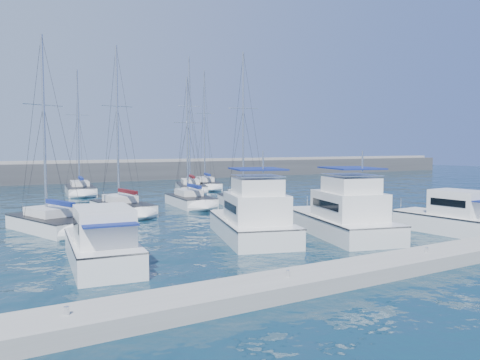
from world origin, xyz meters
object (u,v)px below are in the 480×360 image
motor_yacht_port_outer (102,245)px  sailboat_back_b (191,187)px  sailboat_back_c (206,185)px  motor_yacht_port_inner (253,220)px  motor_yacht_stbd_inner (343,217)px  sailboat_back_a (80,190)px  sailboat_mid_c (190,201)px  sailboat_mid_b (122,207)px  motor_yacht_stbd_outer (450,218)px  sailboat_mid_d (246,203)px  sailboat_mid_a (52,223)px

motor_yacht_port_outer → sailboat_back_b: size_ratio=0.44×
sailboat_back_c → motor_yacht_port_inner: bearing=-94.5°
motor_yacht_port_outer → motor_yacht_stbd_inner: bearing=6.2°
motor_yacht_port_outer → motor_yacht_port_inner: bearing=16.9°
motor_yacht_port_inner → motor_yacht_stbd_inner: size_ratio=0.91×
motor_yacht_stbd_inner → sailboat_back_a: size_ratio=0.67×
sailboat_mid_c → sailboat_back_c: (9.51, 15.88, 0.03)m
motor_yacht_stbd_inner → sailboat_mid_c: (-2.10, 18.27, -0.62)m
sailboat_mid_b → sailboat_back_a: sailboat_back_a is taller
sailboat_mid_b → sailboat_back_b: 19.98m
motor_yacht_port_inner → motor_yacht_stbd_outer: motor_yacht_port_inner is taller
sailboat_mid_b → sailboat_back_c: (16.51, 17.73, 0.02)m
motor_yacht_port_outer → sailboat_back_b: 36.61m
sailboat_mid_b → sailboat_back_b: (13.11, 15.08, 0.01)m
sailboat_mid_d → sailboat_back_b: 17.39m
sailboat_back_b → sailboat_back_c: 4.32m
motor_yacht_stbd_inner → sailboat_mid_a: size_ratio=0.76×
motor_yacht_stbd_outer → sailboat_back_a: size_ratio=0.43×
motor_yacht_port_outer → motor_yacht_port_inner: (9.36, 1.69, 0.19)m
motor_yacht_stbd_inner → sailboat_mid_d: sailboat_mid_d is taller
sailboat_mid_a → sailboat_mid_c: (13.31, 7.37, -0.01)m
motor_yacht_port_inner → sailboat_mid_c: bearing=95.6°
sailboat_mid_b → sailboat_mid_d: sailboat_mid_d is taller
motor_yacht_stbd_outer → sailboat_mid_b: bearing=125.5°
motor_yacht_port_outer → motor_yacht_stbd_inner: (14.82, -0.12, 0.19)m
sailboat_back_a → motor_yacht_port_outer: bearing=-92.7°
sailboat_mid_d → sailboat_mid_b: bearing=-176.6°
motor_yacht_port_outer → motor_yacht_stbd_outer: size_ratio=1.18×
motor_yacht_port_inner → sailboat_mid_b: 15.08m
sailboat_mid_d → sailboat_back_b: (2.40, 17.22, 0.04)m
motor_yacht_port_outer → sailboat_mid_b: size_ratio=0.54×
sailboat_mid_c → sailboat_back_b: bearing=70.9°
sailboat_mid_c → sailboat_back_a: size_ratio=0.83×
motor_yacht_stbd_outer → sailboat_mid_a: (-21.88, 13.75, -0.43)m
sailboat_mid_a → motor_yacht_stbd_inner: bearing=-53.8°
sailboat_mid_b → sailboat_back_c: size_ratio=0.88×
motor_yacht_stbd_inner → sailboat_back_b: (4.01, 31.51, -0.59)m
motor_yacht_stbd_inner → sailboat_mid_a: (-15.41, 10.90, -0.62)m
motor_yacht_stbd_outer → sailboat_back_c: sailboat_back_c is taller
motor_yacht_port_outer → sailboat_back_a: bearing=86.5°
sailboat_mid_b → sailboat_back_c: 24.23m
motor_yacht_stbd_inner → sailboat_back_c: 34.96m
motor_yacht_port_outer → sailboat_mid_a: sailboat_mid_a is taller
motor_yacht_port_outer → motor_yacht_port_inner: motor_yacht_port_inner is taller
motor_yacht_port_inner → sailboat_mid_a: 13.49m
motor_yacht_port_outer → motor_yacht_stbd_outer: 21.50m
sailboat_mid_b → sailboat_back_a: (0.53, 18.69, -0.01)m
sailboat_mid_c → motor_yacht_port_inner: bearing=-95.9°
sailboat_back_b → sailboat_back_c: (3.41, 2.65, 0.00)m
sailboat_mid_d → sailboat_back_b: bearing=96.8°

